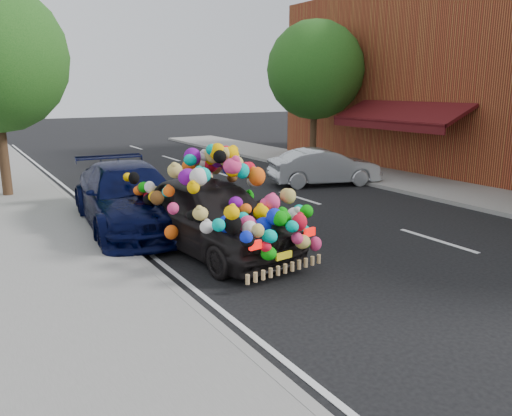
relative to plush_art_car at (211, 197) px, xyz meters
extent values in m
plane|color=black|center=(0.82, -2.00, -1.09)|extent=(100.00, 100.00, 0.00)
cube|color=gray|center=(-3.48, -2.00, -1.03)|extent=(4.00, 60.00, 0.12)
cube|color=gray|center=(-1.53, -2.00, -1.03)|extent=(0.15, 60.00, 0.13)
cube|color=gray|center=(9.02, 1.00, -1.03)|extent=(3.00, 40.00, 0.12)
cube|color=#470D10|center=(9.52, 4.00, 1.26)|extent=(1.62, 5.20, 0.75)
cube|color=#470D10|center=(8.77, 4.00, 0.86)|extent=(0.06, 5.20, 0.35)
cylinder|color=#332114|center=(-2.98, 7.50, 0.27)|extent=(0.28, 0.28, 2.73)
cylinder|color=#332114|center=(8.82, 8.00, 0.23)|extent=(0.28, 0.28, 2.64)
sphere|color=#184A13|center=(8.82, 8.00, 2.81)|extent=(4.00, 4.00, 4.00)
imported|color=black|center=(0.00, 0.00, -0.35)|extent=(2.22, 4.53, 1.49)
cube|color=red|center=(-0.36, -2.25, -0.31)|extent=(0.23, 0.08, 0.14)
cube|color=red|center=(0.83, -2.12, -0.31)|extent=(0.23, 0.08, 0.14)
cube|color=yellow|center=(0.24, -2.20, -0.61)|extent=(0.34, 0.08, 0.12)
imported|color=black|center=(-0.87, 2.50, -0.36)|extent=(2.56, 5.27, 1.48)
imported|color=#ACB0B4|center=(6.38, 4.26, -0.49)|extent=(3.92, 2.39, 1.22)
camera|label=1|loc=(-4.32, -8.70, 2.13)|focal=35.00mm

